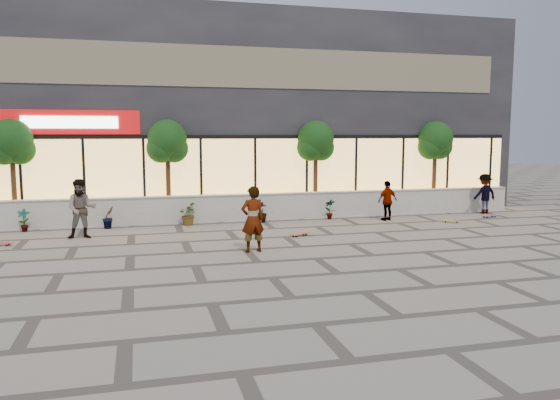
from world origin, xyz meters
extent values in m
plane|color=gray|center=(0.00, 0.00, 0.00)|extent=(80.00, 80.00, 0.00)
cube|color=silver|center=(0.00, 7.00, 0.50)|extent=(22.00, 0.35, 1.00)
cube|color=#B2AFA8|center=(0.00, 7.00, 1.02)|extent=(22.00, 0.42, 0.04)
cube|color=#242328|center=(0.00, 12.50, 4.25)|extent=(24.00, 9.00, 8.50)
cube|color=#F0BC60|center=(0.00, 7.98, 1.70)|extent=(23.04, 0.05, 3.00)
cube|color=black|center=(0.00, 7.95, 3.25)|extent=(23.04, 0.08, 0.15)
cube|color=#B00C0E|center=(-7.00, 7.93, 3.80)|extent=(5.00, 0.10, 0.90)
cube|color=white|center=(-7.00, 7.86, 3.80)|extent=(3.40, 0.06, 0.45)
cube|color=brown|center=(0.00, 7.98, 6.00)|extent=(21.60, 0.05, 1.60)
imported|color=#113310|center=(-8.50, 6.45, 0.41)|extent=(0.43, 0.29, 0.81)
imported|color=#113310|center=(-5.70, 6.45, 0.41)|extent=(0.57, 0.57, 0.81)
imported|color=#113310|center=(-2.90, 6.45, 0.41)|extent=(0.68, 0.77, 0.81)
imported|color=#113310|center=(-0.10, 6.45, 0.41)|extent=(0.64, 0.64, 0.81)
imported|color=#113310|center=(2.70, 6.45, 0.41)|extent=(0.46, 0.35, 0.81)
cylinder|color=#49311A|center=(-9.00, 7.70, 1.62)|extent=(0.18, 0.18, 3.24)
sphere|color=#113310|center=(-9.00, 7.70, 3.17)|extent=(1.50, 1.50, 1.50)
sphere|color=#113310|center=(-9.25, 7.65, 2.81)|extent=(1.10, 1.10, 1.10)
sphere|color=#113310|center=(-8.75, 7.75, 2.81)|extent=(1.10, 1.10, 1.10)
cylinder|color=#49311A|center=(-3.50, 7.70, 1.62)|extent=(0.18, 0.18, 3.24)
sphere|color=#113310|center=(-3.50, 7.70, 3.17)|extent=(1.50, 1.50, 1.50)
sphere|color=#113310|center=(-3.75, 7.65, 2.81)|extent=(1.10, 1.10, 1.10)
sphere|color=#113310|center=(-3.25, 7.75, 2.81)|extent=(1.10, 1.10, 1.10)
cylinder|color=#49311A|center=(2.50, 7.70, 1.62)|extent=(0.18, 0.18, 3.24)
sphere|color=#113310|center=(2.50, 7.70, 3.17)|extent=(1.50, 1.50, 1.50)
sphere|color=#113310|center=(2.25, 7.65, 2.81)|extent=(1.10, 1.10, 1.10)
sphere|color=#113310|center=(2.75, 7.75, 2.81)|extent=(1.10, 1.10, 1.10)
cylinder|color=#49311A|center=(8.00, 7.70, 1.62)|extent=(0.18, 0.18, 3.24)
sphere|color=#113310|center=(8.00, 7.70, 3.17)|extent=(1.50, 1.50, 1.50)
sphere|color=#113310|center=(7.75, 7.65, 2.81)|extent=(1.10, 1.10, 1.10)
sphere|color=#113310|center=(8.25, 7.75, 2.81)|extent=(1.10, 1.10, 1.10)
imported|color=white|center=(-1.49, 1.29, 0.95)|extent=(0.75, 0.56, 1.90)
imported|color=tan|center=(-6.42, 4.67, 0.96)|extent=(0.97, 0.77, 1.93)
imported|color=silver|center=(4.78, 5.62, 0.78)|extent=(0.99, 0.63, 1.56)
imported|color=maroon|center=(9.60, 6.30, 0.84)|extent=(1.14, 0.72, 1.69)
cube|color=#9B4A32|center=(0.51, 3.28, 0.08)|extent=(0.77, 0.54, 0.02)
cylinder|color=black|center=(0.68, 3.45, 0.03)|extent=(0.06, 0.05, 0.06)
cylinder|color=black|center=(0.75, 3.33, 0.03)|extent=(0.06, 0.05, 0.06)
cylinder|color=black|center=(0.27, 3.23, 0.03)|extent=(0.06, 0.05, 0.06)
cylinder|color=black|center=(0.33, 3.11, 0.03)|extent=(0.06, 0.05, 0.06)
cube|color=red|center=(-8.73, 4.09, 0.08)|extent=(0.77, 0.43, 0.02)
cylinder|color=black|center=(-8.49, 4.07, 0.03)|extent=(0.06, 0.04, 0.05)
cylinder|color=black|center=(-8.54, 3.95, 0.03)|extent=(0.06, 0.04, 0.05)
cube|color=#9F6E34|center=(6.90, 4.47, 0.07)|extent=(0.68, 0.51, 0.02)
cylinder|color=black|center=(7.11, 4.41, 0.02)|extent=(0.06, 0.05, 0.05)
cylinder|color=black|center=(7.05, 4.30, 0.02)|extent=(0.06, 0.05, 0.05)
cylinder|color=black|center=(6.75, 4.63, 0.02)|extent=(0.06, 0.05, 0.05)
cylinder|color=black|center=(6.69, 4.52, 0.02)|extent=(0.06, 0.05, 0.05)
cube|color=#634A89|center=(9.11, 5.21, 0.09)|extent=(0.83, 0.41, 0.02)
cylinder|color=black|center=(9.33, 5.34, 0.03)|extent=(0.06, 0.04, 0.06)
cylinder|color=black|center=(9.37, 5.20, 0.03)|extent=(0.06, 0.04, 0.06)
cylinder|color=black|center=(8.85, 5.21, 0.03)|extent=(0.06, 0.04, 0.06)
cylinder|color=black|center=(8.89, 5.08, 0.03)|extent=(0.06, 0.04, 0.06)
camera|label=1|loc=(-4.60, -13.78, 3.36)|focal=35.00mm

